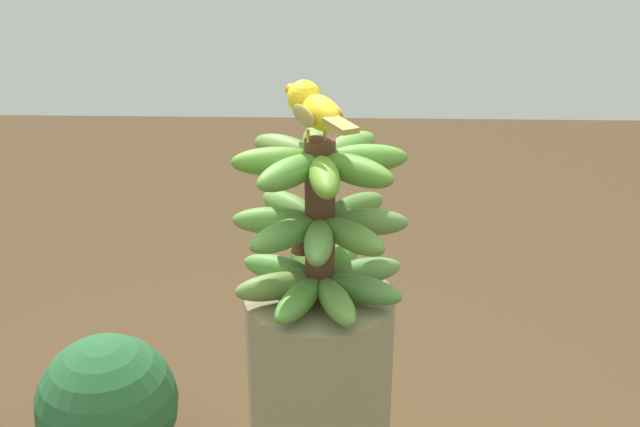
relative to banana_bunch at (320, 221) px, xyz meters
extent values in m
cylinder|color=#4C2D1E|center=(0.00, 0.00, 0.00)|extent=(0.05, 0.05, 0.27)
ellipsoid|color=#4A832E|center=(-0.07, 0.03, -0.10)|extent=(0.14, 0.09, 0.04)
ellipsoid|color=#557D2D|center=(-0.07, -0.03, -0.10)|extent=(0.14, 0.09, 0.04)
ellipsoid|color=#518A39|center=(-0.03, -0.07, -0.10)|extent=(0.09, 0.14, 0.04)
ellipsoid|color=olive|center=(0.03, -0.07, -0.10)|extent=(0.09, 0.14, 0.04)
ellipsoid|color=#4B8433|center=(0.07, -0.03, -0.10)|extent=(0.14, 0.09, 0.04)
ellipsoid|color=#578638|center=(0.07, 0.03, -0.10)|extent=(0.14, 0.09, 0.04)
ellipsoid|color=#4B7B37|center=(0.03, 0.07, -0.10)|extent=(0.09, 0.14, 0.04)
ellipsoid|color=#578A3D|center=(-0.03, 0.07, -0.10)|extent=(0.09, 0.14, 0.04)
ellipsoid|color=#558A39|center=(-0.07, 0.00, 0.00)|extent=(0.13, 0.05, 0.04)
ellipsoid|color=#598A36|center=(-0.05, -0.05, 0.00)|extent=(0.12, 0.12, 0.04)
ellipsoid|color=#568A35|center=(0.00, -0.07, 0.00)|extent=(0.05, 0.13, 0.04)
ellipsoid|color=#4F8738|center=(0.05, -0.05, 0.00)|extent=(0.12, 0.12, 0.04)
ellipsoid|color=#508038|center=(0.07, 0.00, 0.00)|extent=(0.13, 0.05, 0.04)
ellipsoid|color=#537E33|center=(0.05, 0.05, 0.00)|extent=(0.12, 0.12, 0.04)
ellipsoid|color=#568138|center=(0.00, 0.07, 0.00)|extent=(0.05, 0.13, 0.04)
ellipsoid|color=#547E34|center=(-0.05, 0.05, 0.00)|extent=(0.12, 0.12, 0.04)
ellipsoid|color=#547F2C|center=(-0.07, -0.01, 0.10)|extent=(0.13, 0.06, 0.04)
ellipsoid|color=#5C7A37|center=(-0.04, -0.05, 0.10)|extent=(0.11, 0.13, 0.04)
ellipsoid|color=#538D2C|center=(0.01, -0.07, 0.10)|extent=(0.06, 0.13, 0.04)
ellipsoid|color=#538D34|center=(0.05, -0.04, 0.10)|extent=(0.13, 0.11, 0.04)
ellipsoid|color=#5E8E29|center=(0.07, 0.01, 0.10)|extent=(0.13, 0.06, 0.04)
ellipsoid|color=#4E8429|center=(0.04, 0.05, 0.10)|extent=(0.11, 0.13, 0.04)
ellipsoid|color=#538C31|center=(-0.01, 0.07, 0.10)|extent=(0.06, 0.13, 0.04)
ellipsoid|color=#5A8B39|center=(-0.05, 0.04, 0.10)|extent=(0.13, 0.11, 0.04)
cone|color=brown|center=(-0.03, -0.03, -0.04)|extent=(0.04, 0.04, 0.06)
cylinder|color=#C68933|center=(0.00, 0.01, 0.14)|extent=(0.01, 0.00, 0.02)
cylinder|color=#C68933|center=(0.01, -0.02, 0.14)|extent=(0.01, 0.00, 0.02)
ellipsoid|color=yellow|center=(0.01, 0.00, 0.18)|extent=(0.10, 0.08, 0.05)
ellipsoid|color=olive|center=(0.00, 0.02, 0.18)|extent=(0.07, 0.04, 0.03)
ellipsoid|color=olive|center=(0.02, -0.02, 0.18)|extent=(0.07, 0.04, 0.03)
cube|color=olive|center=(0.07, 0.03, 0.18)|extent=(0.07, 0.05, 0.01)
sphere|color=yellow|center=(-0.03, -0.02, 0.19)|extent=(0.05, 0.05, 0.05)
sphere|color=black|center=(-0.03, -0.04, 0.19)|extent=(0.01, 0.01, 0.01)
cone|color=orange|center=(-0.06, -0.04, 0.19)|extent=(0.03, 0.03, 0.02)
sphere|color=#23562D|center=(-0.67, -0.61, -0.88)|extent=(0.39, 0.39, 0.39)
camera|label=1|loc=(1.13, 0.03, 0.53)|focal=45.33mm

